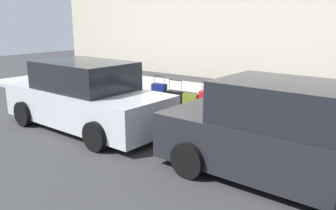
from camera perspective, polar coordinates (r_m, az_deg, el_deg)
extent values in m
plane|color=#333335|center=(9.58, -3.03, -2.35)|extent=(40.00, 40.00, 0.00)
cube|color=#9E9B93|center=(11.53, 4.93, 0.78)|extent=(18.00, 5.00, 0.14)
cube|color=navy|center=(8.50, 18.84, -1.63)|extent=(0.46, 0.22, 0.74)
cube|color=black|center=(8.50, 18.84, -1.63)|extent=(0.46, 0.05, 0.76)
cylinder|color=gray|center=(8.34, 20.38, 1.30)|extent=(0.02, 0.02, 0.21)
cylinder|color=gray|center=(8.45, 17.82, 1.66)|extent=(0.02, 0.02, 0.21)
cylinder|color=black|center=(8.37, 19.15, 2.17)|extent=(0.39, 0.03, 0.02)
cylinder|color=black|center=(8.54, 19.95, -4.08)|extent=(0.04, 0.02, 0.04)
cylinder|color=black|center=(8.65, 17.39, -3.66)|extent=(0.04, 0.02, 0.04)
cube|color=maroon|center=(8.63, 15.22, -1.54)|extent=(0.44, 0.26, 0.62)
cube|color=black|center=(8.63, 15.22, -1.54)|extent=(0.45, 0.05, 0.64)
cylinder|color=gray|center=(8.46, 16.59, 1.23)|extent=(0.02, 0.02, 0.29)
cylinder|color=gray|center=(8.59, 14.25, 1.58)|extent=(0.02, 0.02, 0.29)
cylinder|color=black|center=(8.50, 15.47, 2.35)|extent=(0.38, 0.03, 0.02)
cylinder|color=black|center=(8.64, 16.28, -3.60)|extent=(0.04, 0.02, 0.04)
cylinder|color=black|center=(8.78, 13.94, -3.17)|extent=(0.04, 0.02, 0.04)
cube|color=#0F606B|center=(8.90, 12.31, -1.05)|extent=(0.40, 0.27, 0.58)
cube|color=black|center=(8.90, 12.31, -1.05)|extent=(0.40, 0.06, 0.59)
cylinder|color=gray|center=(8.74, 13.45, 1.52)|extent=(0.02, 0.02, 0.28)
cylinder|color=gray|center=(8.86, 11.46, 1.79)|extent=(0.02, 0.02, 0.28)
cylinder|color=black|center=(8.77, 12.50, 2.55)|extent=(0.33, 0.04, 0.02)
cylinder|color=black|center=(8.91, 13.23, -2.88)|extent=(0.04, 0.02, 0.04)
cylinder|color=black|center=(9.03, 11.22, -2.55)|extent=(0.04, 0.02, 0.04)
cube|color=#9EA0A8|center=(9.05, 9.17, -0.71)|extent=(0.44, 0.26, 0.56)
cube|color=black|center=(9.05, 9.17, -0.71)|extent=(0.43, 0.08, 0.58)
cylinder|color=gray|center=(8.89, 10.34, 1.67)|extent=(0.02, 0.02, 0.25)
cylinder|color=gray|center=(9.02, 8.21, 1.93)|extent=(0.02, 0.02, 0.25)
cylinder|color=black|center=(8.93, 9.30, 2.58)|extent=(0.36, 0.06, 0.02)
cylinder|color=black|center=(9.05, 10.19, -2.46)|extent=(0.05, 0.02, 0.04)
cylinder|color=black|center=(9.18, 8.04, -2.14)|extent=(0.05, 0.02, 0.04)
cube|color=red|center=(9.27, 6.41, 0.12)|extent=(0.39, 0.25, 0.69)
cube|color=black|center=(9.27, 6.41, 0.12)|extent=(0.40, 0.05, 0.70)
cylinder|color=gray|center=(9.09, 7.37, 2.82)|extent=(0.02, 0.02, 0.24)
cylinder|color=gray|center=(9.26, 5.62, 3.07)|extent=(0.02, 0.02, 0.24)
cylinder|color=black|center=(9.15, 6.51, 3.69)|extent=(0.33, 0.03, 0.02)
cylinder|color=black|center=(9.27, 7.25, -1.96)|extent=(0.04, 0.02, 0.04)
cylinder|color=black|center=(9.44, 5.48, -1.62)|extent=(0.04, 0.02, 0.04)
cube|color=#59601E|center=(9.59, 3.80, 0.22)|extent=(0.46, 0.20, 0.55)
cube|color=black|center=(9.59, 3.80, 0.22)|extent=(0.46, 0.04, 0.56)
cylinder|color=gray|center=(9.42, 4.84, 1.80)|extent=(0.02, 0.02, 0.04)
cylinder|color=gray|center=(9.63, 2.84, 2.09)|extent=(0.02, 0.02, 0.04)
cylinder|color=black|center=(9.52, 3.83, 2.06)|extent=(0.39, 0.03, 0.02)
cylinder|color=black|center=(9.55, 4.80, -1.43)|extent=(0.04, 0.02, 0.04)
cylinder|color=black|center=(9.76, 2.78, -1.06)|extent=(0.04, 0.02, 0.04)
cube|color=black|center=(9.94, 1.20, 0.75)|extent=(0.48, 0.25, 0.55)
cube|color=black|center=(9.94, 1.20, 0.75)|extent=(0.48, 0.05, 0.56)
cylinder|color=gray|center=(9.73, 2.22, 3.07)|extent=(0.02, 0.02, 0.31)
cylinder|color=gray|center=(9.96, 0.23, 3.33)|extent=(0.02, 0.02, 0.31)
cylinder|color=black|center=(9.82, 1.22, 4.10)|extent=(0.41, 0.03, 0.02)
cylinder|color=black|center=(9.88, 2.21, -0.86)|extent=(0.04, 0.02, 0.04)
cylinder|color=black|center=(10.11, 0.20, -0.50)|extent=(0.04, 0.02, 0.04)
cube|color=navy|center=(10.21, -1.46, 1.55)|extent=(0.44, 0.26, 0.71)
cube|color=black|center=(10.21, -1.46, 1.55)|extent=(0.43, 0.08, 0.72)
cylinder|color=gray|center=(10.02, -0.61, 4.08)|extent=(0.02, 0.02, 0.24)
cylinder|color=gray|center=(10.22, -2.32, 4.26)|extent=(0.02, 0.02, 0.24)
cylinder|color=black|center=(10.10, -1.48, 4.84)|extent=(0.36, 0.05, 0.02)
cylinder|color=black|center=(10.19, -0.58, -0.40)|extent=(0.05, 0.02, 0.04)
cylinder|color=black|center=(10.39, -2.30, -0.13)|extent=(0.05, 0.02, 0.04)
cylinder|color=red|center=(10.77, -5.11, 1.84)|extent=(0.20, 0.20, 0.59)
sphere|color=red|center=(10.71, -5.15, 3.66)|extent=(0.21, 0.21, 0.21)
cylinder|color=red|center=(10.87, -5.71, 2.09)|extent=(0.09, 0.10, 0.09)
cylinder|color=red|center=(10.67, -4.52, 1.90)|extent=(0.09, 0.10, 0.09)
cylinder|color=#333338|center=(11.15, -8.50, 2.88)|extent=(0.11, 0.11, 0.87)
cube|color=black|center=(6.10, 18.81, -6.79)|extent=(4.42, 1.90, 0.84)
cube|color=black|center=(5.89, 19.39, 0.23)|extent=(2.33, 1.68, 0.69)
cylinder|color=black|center=(6.06, 3.41, -9.01)|extent=(0.65, 0.25, 0.64)
cylinder|color=black|center=(7.46, 11.30, -4.80)|extent=(0.65, 0.25, 0.64)
cube|color=#B2B5BA|center=(8.89, -13.35, -0.04)|extent=(4.62, 1.90, 0.83)
cube|color=black|center=(8.75, -13.63, 4.77)|extent=(2.42, 1.69, 0.68)
cylinder|color=black|center=(9.65, -22.63, -1.33)|extent=(0.65, 0.24, 0.64)
cylinder|color=black|center=(10.57, -14.27, 0.58)|extent=(0.65, 0.24, 0.64)
cylinder|color=black|center=(7.37, -11.80, -5.05)|extent=(0.65, 0.24, 0.64)
cylinder|color=black|center=(8.55, -2.66, -2.13)|extent=(0.65, 0.24, 0.64)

